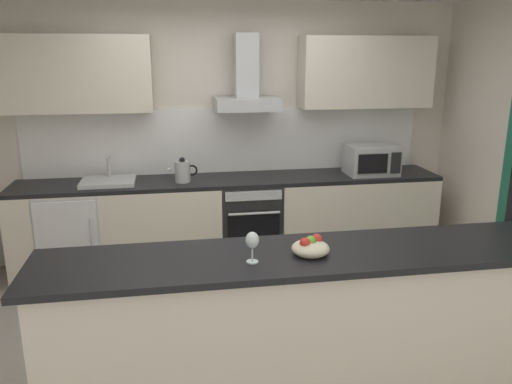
{
  "coord_description": "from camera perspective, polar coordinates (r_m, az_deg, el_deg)",
  "views": [
    {
      "loc": [
        -0.58,
        -3.42,
        2.09
      ],
      "look_at": [
        0.06,
        0.34,
        1.05
      ],
      "focal_mm": 35.64,
      "sensor_mm": 36.0,
      "label": 1
    }
  ],
  "objects": [
    {
      "name": "wall_back",
      "position": [
        5.32,
        -3.31,
        6.69
      ],
      "size": [
        5.76,
        0.12,
        2.6
      ],
      "primitive_type": "cube",
      "color": "silver",
      "rests_on": "ground"
    },
    {
      "name": "backsplash_tile",
      "position": [
        5.26,
        -3.21,
        5.82
      ],
      "size": [
        4.04,
        0.02,
        0.66
      ],
      "primitive_type": "cube",
      "color": "white"
    },
    {
      "name": "range_hood",
      "position": [
        5.01,
        -1.07,
        11.79
      ],
      "size": [
        0.62,
        0.45,
        0.72
      ],
      "color": "#B7BABC"
    },
    {
      "name": "ground",
      "position": [
        4.05,
        -0.04,
        -15.96
      ],
      "size": [
        5.76,
        4.5,
        0.02
      ],
      "primitive_type": "cube",
      "color": "gray"
    },
    {
      "name": "fruit_bowl",
      "position": [
        2.96,
        6.14,
        -6.21
      ],
      "size": [
        0.22,
        0.22,
        0.12
      ],
      "color": "beige",
      "rests_on": "counter_island"
    },
    {
      "name": "sink",
      "position": [
        5.0,
        -16.24,
        1.21
      ],
      "size": [
        0.5,
        0.4,
        0.26
      ],
      "color": "silver",
      "rests_on": "counter_back"
    },
    {
      "name": "refrigerator",
      "position": [
        5.19,
        -19.87,
        -4.41
      ],
      "size": [
        0.58,
        0.6,
        0.85
      ],
      "color": "white",
      "rests_on": "ground"
    },
    {
      "name": "microwave",
      "position": [
        5.3,
        12.83,
        3.55
      ],
      "size": [
        0.5,
        0.38,
        0.3
      ],
      "color": "#B7BABC",
      "rests_on": "counter_back"
    },
    {
      "name": "wine_glass",
      "position": [
        2.81,
        -0.42,
        -5.57
      ],
      "size": [
        0.08,
        0.08,
        0.18
      ],
      "color": "silver",
      "rests_on": "counter_island"
    },
    {
      "name": "upper_cabinets",
      "position": [
        5.03,
        -3.12,
        13.19
      ],
      "size": [
        4.13,
        0.32,
        0.7
      ],
      "color": "beige"
    },
    {
      "name": "counter_back",
      "position": [
        5.15,
        -2.69,
        -3.33
      ],
      "size": [
        4.19,
        0.6,
        0.9
      ],
      "color": "beige",
      "rests_on": "ground"
    },
    {
      "name": "oven",
      "position": [
        5.14,
        -0.78,
        -3.22
      ],
      "size": [
        0.6,
        0.62,
        0.8
      ],
      "color": "slate",
      "rests_on": "ground"
    },
    {
      "name": "counter_island",
      "position": [
        3.22,
        5.94,
        -14.68
      ],
      "size": [
        3.22,
        0.64,
        0.97
      ],
      "color": "beige",
      "rests_on": "ground"
    },
    {
      "name": "kettle",
      "position": [
        4.91,
        -8.23,
        2.33
      ],
      "size": [
        0.29,
        0.15,
        0.24
      ],
      "color": "#B7BABC",
      "rests_on": "counter_back"
    }
  ]
}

